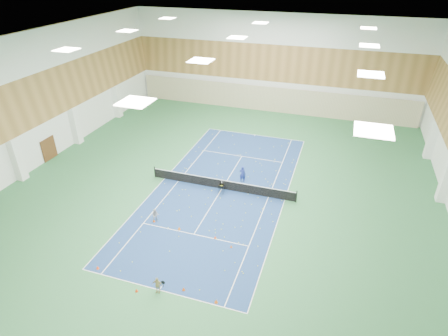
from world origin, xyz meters
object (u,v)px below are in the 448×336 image
object	(u,v)px
tennis_net	(222,184)
ball_cart	(221,189)
child_court	(155,215)
child_apron	(157,285)
coach	(243,174)

from	to	relation	value
tennis_net	ball_cart	bearing A→B (deg)	-75.04
child_court	ball_cart	distance (m)	6.30
child_court	tennis_net	bearing A→B (deg)	37.63
child_apron	ball_cart	xyz separation A→B (m)	(0.18, 11.42, -0.14)
coach	ball_cart	size ratio (longest dim) A/B	1.84
coach	ball_cart	bearing A→B (deg)	64.01
coach	tennis_net	bearing A→B (deg)	53.28
tennis_net	child_court	distance (m)	6.72
child_apron	child_court	bearing A→B (deg)	113.46
tennis_net	child_court	xyz separation A→B (m)	(-3.33, -5.84, -0.00)
tennis_net	child_court	bearing A→B (deg)	-119.72
tennis_net	child_court	size ratio (longest dim) A/B	11.74
tennis_net	ball_cart	world-z (taller)	tennis_net
coach	child_apron	xyz separation A→B (m)	(-1.37, -13.78, -0.21)
tennis_net	coach	size ratio (longest dim) A/B	8.17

